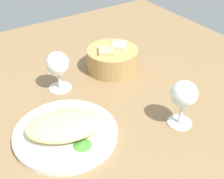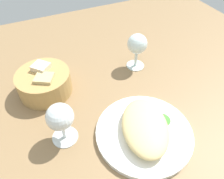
% 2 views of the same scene
% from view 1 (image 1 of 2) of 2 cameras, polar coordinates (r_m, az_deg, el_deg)
% --- Properties ---
extents(ground_plane, '(1.40, 1.40, 0.02)m').
position_cam_1_polar(ground_plane, '(0.79, -2.92, -7.49)').
color(ground_plane, olive).
extents(plate, '(0.25, 0.25, 0.01)m').
position_cam_1_polar(plate, '(0.76, -8.56, -8.01)').
color(plate, white).
rests_on(plate, ground_plane).
extents(omelette, '(0.22, 0.17, 0.04)m').
position_cam_1_polar(omelette, '(0.75, -8.74, -6.50)').
color(omelette, '#E6CA83').
rests_on(omelette, plate).
extents(lettuce_garnish, '(0.04, 0.04, 0.01)m').
position_cam_1_polar(lettuce_garnish, '(0.72, -5.51, -9.93)').
color(lettuce_garnish, '#418C31').
rests_on(lettuce_garnish, plate).
extents(bread_basket, '(0.16, 0.16, 0.09)m').
position_cam_1_polar(bread_basket, '(0.99, 0.06, 5.68)').
color(bread_basket, tan).
rests_on(bread_basket, ground_plane).
extents(wine_glass_near, '(0.07, 0.07, 0.13)m').
position_cam_1_polar(wine_glass_near, '(0.76, 13.13, -1.25)').
color(wine_glass_near, silver).
rests_on(wine_glass_near, ground_plane).
extents(wine_glass_far, '(0.07, 0.07, 0.12)m').
position_cam_1_polar(wine_glass_far, '(0.89, -10.27, 4.31)').
color(wine_glass_far, silver).
rests_on(wine_glass_far, ground_plane).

